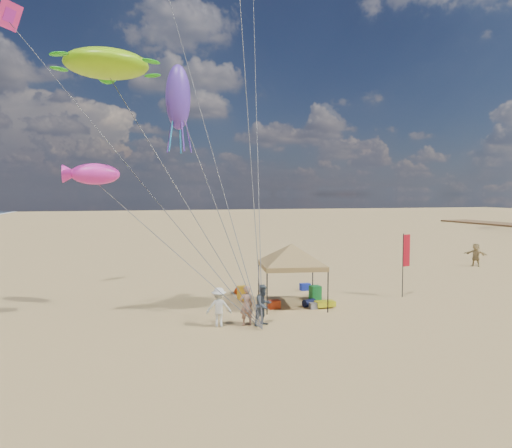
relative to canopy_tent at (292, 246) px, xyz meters
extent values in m
plane|color=tan|center=(-2.03, -3.90, -2.86)|extent=(280.00, 280.00, 0.00)
cylinder|color=black|center=(-1.13, 1.59, -1.94)|extent=(0.06, 0.06, 1.84)
cylinder|color=black|center=(1.59, 1.13, -1.94)|extent=(0.06, 0.06, 1.84)
cylinder|color=black|center=(-1.59, -1.13, -1.94)|extent=(0.06, 0.06, 1.84)
cylinder|color=black|center=(1.13, -1.59, -1.94)|extent=(0.06, 0.06, 1.84)
cube|color=olive|center=(0.00, 0.00, -0.91)|extent=(3.27, 3.27, 0.22)
pyramid|color=olive|center=(0.00, 0.00, 0.12)|extent=(5.50, 5.50, 0.92)
cylinder|color=black|center=(6.19, 0.17, -1.21)|extent=(0.04, 0.04, 3.30)
cube|color=red|center=(6.43, 0.22, -0.46)|extent=(0.48, 0.12, 1.65)
cube|color=#A72C0D|center=(-0.94, -0.20, -2.67)|extent=(0.54, 0.38, 0.38)
cube|color=#122396|center=(2.05, 3.19, -2.67)|extent=(0.54, 0.38, 0.38)
cylinder|color=black|center=(0.77, -0.32, -2.68)|extent=(0.69, 0.54, 0.36)
cylinder|color=#C83A0B|center=(-1.70, 3.48, -2.68)|extent=(0.54, 0.69, 0.36)
cube|color=#198B36|center=(1.65, 0.94, -2.51)|extent=(0.50, 0.50, 0.70)
cube|color=#EFA81A|center=(-1.86, 1.89, -2.51)|extent=(0.50, 0.50, 0.70)
cube|color=gray|center=(0.78, -0.79, -2.72)|extent=(0.34, 0.30, 0.28)
cube|color=yellow|center=(1.39, -0.76, -2.66)|extent=(0.90, 0.50, 0.24)
imported|color=#A4735E|center=(-2.91, -2.49, -2.05)|extent=(0.64, 0.46, 1.62)
imported|color=#363F4A|center=(-2.27, -2.71, -2.03)|extent=(1.00, 0.92, 1.67)
imported|color=white|center=(-4.02, -2.35, -2.07)|extent=(1.12, 0.80, 1.58)
imported|color=tan|center=(17.44, 7.51, -2.00)|extent=(1.27, 1.64, 1.73)
ellipsoid|color=#91DE0D|center=(-8.13, -1.17, 7.45)|extent=(3.82, 3.39, 1.07)
ellipsoid|color=#FF2DBA|center=(-8.68, 0.01, 3.27)|extent=(2.01, 1.07, 0.87)
ellipsoid|color=#5F38C0|center=(-5.20, 0.37, 6.67)|extent=(1.29, 1.29, 2.82)
cube|color=#FF2A88|center=(-12.71, 5.51, 11.18)|extent=(1.21, 1.40, 1.19)
camera|label=1|loc=(-7.94, -20.39, 2.44)|focal=32.74mm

